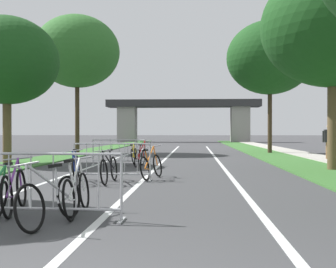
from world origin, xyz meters
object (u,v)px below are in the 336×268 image
Objects in this scene: tree_left_pine_near at (77,52)px; crowd_barrier_nearest at (53,187)px; pedestrian_strolling at (329,138)px; tree_right_cypress_far at (333,26)px; tree_left_maple_mid at (7,61)px; tree_right_oak_mid at (270,58)px; bicycle_black_4 at (109,169)px; bicycle_blue_2 at (77,168)px; bicycle_purple_0 at (14,190)px; crowd_barrier_second at (112,162)px; bicycle_silver_8 at (51,199)px; bicycle_orange_5 at (151,166)px; bicycle_red_7 at (140,156)px; bicycle_yellow_6 at (135,155)px; bicycle_white_3 at (77,192)px; crowd_barrier_third at (119,153)px.

tree_left_pine_near is 3.95× the size of crowd_barrier_nearest.
pedestrian_strolling is (13.76, -5.92, -5.37)m from tree_left_pine_near.
tree_left_maple_mid is at bearing 169.59° from tree_right_cypress_far.
tree_right_oak_mid reaches higher than bicycle_black_4.
tree_left_maple_mid is 2.83× the size of crowd_barrier_nearest.
bicycle_blue_2 is at bearing 101.70° from crowd_barrier_nearest.
tree_right_oak_mid is at bearing -68.49° from pedestrian_strolling.
pedestrian_strolling is at bearing 11.56° from tree_left_maple_mid.
tree_right_cypress_far is at bearing -42.42° from tree_left_pine_near.
bicycle_purple_0 is (-7.73, -19.62, -5.58)m from tree_right_oak_mid.
crowd_barrier_second is 5.61m from bicycle_silver_8.
bicycle_purple_0 is 1.30m from bicycle_silver_8.
tree_right_cypress_far is 4.16× the size of pedestrian_strolling.
tree_left_pine_near is 1.21× the size of tree_right_cypress_far.
bicycle_orange_5 is 1.04× the size of bicycle_silver_8.
tree_right_cypress_far is 4.33× the size of bicycle_red_7.
tree_right_oak_mid is 4.65× the size of bicycle_blue_2.
tree_left_pine_near is 5.25× the size of bicycle_red_7.
bicycle_purple_0 is at bearing -77.24° from tree_left_pine_near.
tree_left_pine_near reaches higher than crowd_barrier_nearest.
tree_left_pine_near reaches higher than bicycle_yellow_6.
tree_right_cypress_far is at bearing -10.41° from tree_left_maple_mid.
bicycle_orange_5 is 5.45m from bicycle_yellow_6.
bicycle_white_3 is at bearing 59.50° from crowd_barrier_nearest.
bicycle_white_3 is at bearing 96.92° from bicycle_black_4.
tree_left_maple_mid is 0.72× the size of tree_left_pine_near.
bicycle_purple_0 is at bearing 81.93° from bicycle_black_4.
crowd_barrier_third is 0.79m from bicycle_yellow_6.
tree_right_oak_mid reaches higher than tree_right_cypress_far.
crowd_barrier_nearest is at bearing 93.49° from bicycle_black_4.
bicycle_purple_0 is at bearing 147.06° from crowd_barrier_nearest.
bicycle_purple_0 is 16.35m from pedestrian_strolling.
tree_left_maple_mid is 3.80× the size of bicycle_yellow_6.
bicycle_purple_0 is at bearing 171.00° from bicycle_white_3.
bicycle_black_4 is at bearing -87.94° from bicycle_yellow_6.
bicycle_white_3 is (0.37, -4.83, -0.14)m from crowd_barrier_second.
bicycle_blue_2 is 4.49m from bicycle_white_3.
tree_right_oak_mid reaches higher than tree_left_maple_mid.
crowd_barrier_nearest is 10.55m from crowd_barrier_third.
crowd_barrier_nearest is at bearing 65.09° from pedestrian_strolling.
bicycle_black_4 is at bearing 92.44° from bicycle_white_3.
pedestrian_strolling reaches higher than crowd_barrier_third.
tree_left_pine_near is at bearing 86.58° from tree_left_maple_mid.
tree_right_oak_mid is at bearing 36.02° from tree_left_maple_mid.
tree_right_oak_mid is 3.75× the size of crowd_barrier_third.
pedestrian_strolling is at bearing -75.09° from tree_right_oak_mid.
tree_left_pine_near is at bearing 127.30° from bicycle_orange_5.
bicycle_yellow_6 reaches higher than bicycle_white_3.
bicycle_blue_2 is at bearing 0.90° from bicycle_black_4.
tree_left_pine_near is at bearing 115.05° from crowd_barrier_third.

